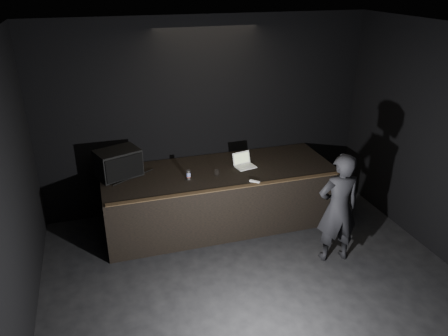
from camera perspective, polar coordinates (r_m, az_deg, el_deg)
name	(u,v)px	position (r m, az deg, el deg)	size (l,w,h in m)	color
ground	(281,326)	(5.97, 7.40, -19.82)	(7.00, 7.00, 0.00)	black
room_walls	(290,185)	(4.79, 8.68, -2.15)	(6.10, 7.10, 3.52)	black
stage_riser	(220,196)	(7.76, -0.59, -3.65)	(4.00, 1.50, 1.00)	black
riser_lip	(232,188)	(6.92, 1.07, -2.58)	(3.92, 0.10, 0.01)	brown
stage_monitor	(118,163)	(7.45, -13.63, 0.63)	(0.81, 0.70, 0.46)	black
cable	(134,177)	(7.42, -11.71, -1.17)	(0.02, 0.02, 0.85)	black
laptop	(244,163)	(7.68, 2.59, 0.68)	(0.39, 0.36, 0.23)	silver
beer_can	(188,175)	(7.20, -4.66, -0.90)	(0.07, 0.07, 0.16)	silver
plastic_cup	(217,173)	(7.31, -0.94, -0.63)	(0.09, 0.09, 0.11)	white
wii_remote	(255,182)	(7.11, 4.04, -1.77)	(0.04, 0.17, 0.03)	white
person	(338,208)	(6.79, 14.66, -5.13)	(0.65, 0.43, 1.78)	black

